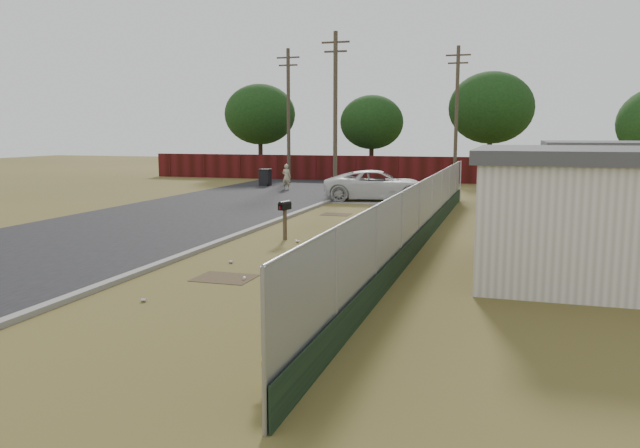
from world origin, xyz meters
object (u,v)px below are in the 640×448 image
(fire_hydrant, at_px, (274,362))
(pedestrian, at_px, (287,177))
(pickup_truck, at_px, (378,185))
(trash_bin, at_px, (265,177))
(mailbox, at_px, (285,209))

(fire_hydrant, relative_size, pedestrian, 0.51)
(pickup_truck, xyz_separation_m, trash_bin, (-8.83, 6.36, -0.21))
(mailbox, xyz_separation_m, trash_bin, (-8.36, 18.81, -0.44))
(fire_hydrant, xyz_separation_m, mailbox, (-4.00, 11.19, 0.63))
(fire_hydrant, relative_size, mailbox, 0.62)
(trash_bin, bearing_deg, fire_hydrant, -67.61)
(mailbox, height_order, trash_bin, mailbox)
(pedestrian, bearing_deg, pickup_truck, 153.43)
(pedestrian, bearing_deg, trash_bin, -34.92)
(fire_hydrant, height_order, pedestrian, pedestrian)
(mailbox, relative_size, trash_bin, 1.15)
(mailbox, xyz_separation_m, pickup_truck, (0.47, 12.44, -0.23))
(fire_hydrant, bearing_deg, mailbox, 109.68)
(pedestrian, bearing_deg, mailbox, 117.03)
(mailbox, relative_size, pedestrian, 0.82)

